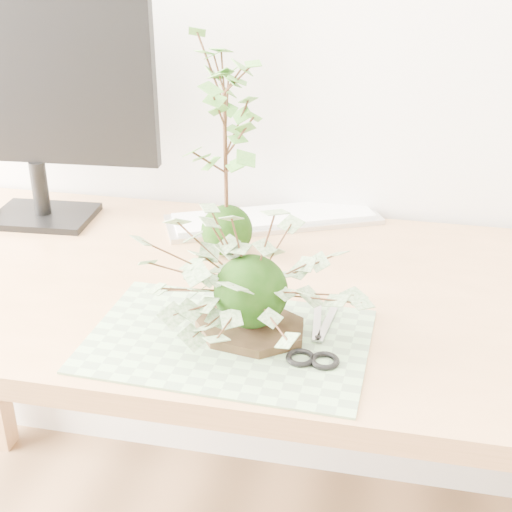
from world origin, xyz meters
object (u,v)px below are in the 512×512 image
ivy_kokedama (251,260)px  keyboard (274,218)px  maple_kokedama (225,107)px  monitor (29,95)px  desk (235,325)px

ivy_kokedama → keyboard: bearing=96.3°
maple_kokedama → keyboard: 0.33m
maple_kokedama → keyboard: (0.06, 0.17, -0.28)m
ivy_kokedama → monitor: bearing=145.5°
desk → monitor: size_ratio=3.08×
ivy_kokedama → keyboard: (-0.05, 0.44, -0.12)m
maple_kokedama → keyboard: maple_kokedama is taller
maple_kokedama → keyboard: bearing=71.2°
monitor → ivy_kokedama: bearing=-38.4°
desk → keyboard: (0.02, 0.28, 0.10)m
desk → maple_kokedama: size_ratio=3.93×
ivy_kokedama → keyboard: size_ratio=0.84×
desk → monitor: monitor is taller
desk → keyboard: keyboard is taller
maple_kokedama → desk: bearing=-69.5°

